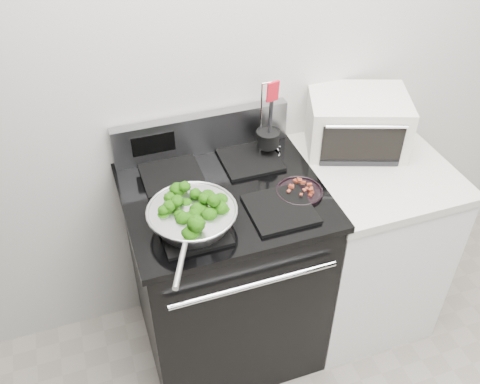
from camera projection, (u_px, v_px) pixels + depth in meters
name	position (u px, v px, depth m)	size (l,w,h in m)	color
back_wall	(267.00, 52.00, 2.17)	(4.00, 0.02, 2.70)	#BBB9B1
gas_range	(226.00, 271.00, 2.40)	(0.79, 0.69, 1.13)	black
counter	(360.00, 241.00, 2.59)	(0.62, 0.68, 0.92)	white
skillet	(192.00, 216.00, 1.92)	(0.33, 0.50, 0.07)	silver
broccoli_pile	(192.00, 212.00, 1.91)	(0.26, 0.26, 0.09)	black
bacon_plate	(299.00, 189.00, 2.10)	(0.19, 0.19, 0.04)	black
utensil_holder	(268.00, 142.00, 2.27)	(0.11, 0.11, 0.35)	silver
toaster_oven	(357.00, 122.00, 2.34)	(0.50, 0.44, 0.24)	silver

